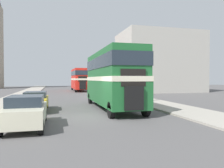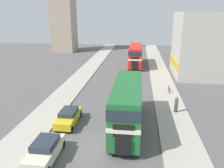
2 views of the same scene
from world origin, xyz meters
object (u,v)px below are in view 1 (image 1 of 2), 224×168
car_parked_mid (35,101)px  double_decker_bus (112,76)px  car_parked_near (26,111)px  pedestrian_walking (151,91)px  bus_distant (79,78)px  bicycle_on_pavement (130,93)px

car_parked_mid → double_decker_bus: bearing=-1.7°
car_parked_near → pedestrian_walking: size_ratio=2.24×
bus_distant → bicycle_on_pavement: bus_distant is taller
bus_distant → car_parked_mid: (-5.96, -25.65, -1.76)m
car_parked_mid → bicycle_on_pavement: bearing=42.9°
double_decker_bus → car_parked_near: 8.10m
bus_distant → bicycle_on_pavement: 16.39m
car_parked_near → car_parked_mid: (-0.01, 5.59, -0.05)m
car_parked_near → pedestrian_walking: pedestrian_walking is taller
bus_distant → pedestrian_walking: size_ratio=5.75×
car_parked_near → car_parked_mid: bearing=90.1°
double_decker_bus → bus_distant: bearing=89.5°
bicycle_on_pavement → double_decker_bus: bearing=-116.7°
bus_distant → bicycle_on_pavement: size_ratio=5.88×
bus_distant → pedestrian_walking: (4.92, -21.93, -1.37)m
double_decker_bus → bus_distant: (0.21, 25.83, -0.10)m
car_parked_mid → bicycle_on_pavement: car_parked_mid is taller
double_decker_bus → car_parked_near: (-5.74, -5.41, -1.82)m
double_decker_bus → pedestrian_walking: double_decker_bus is taller
car_parked_mid → car_parked_near: bearing=-89.9°
bus_distant → car_parked_near: bearing=-100.8°
car_parked_near → car_parked_mid: size_ratio=0.99×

